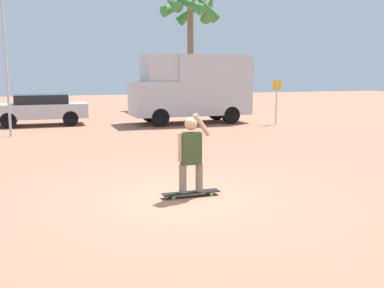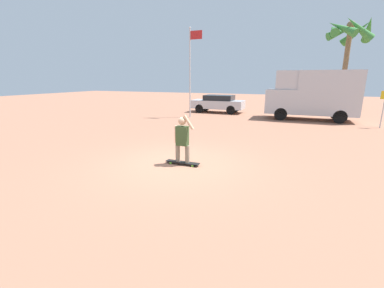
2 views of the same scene
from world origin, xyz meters
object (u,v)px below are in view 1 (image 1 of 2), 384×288
Objects in this scene: camper_van at (192,87)px; parked_car_silver at (40,109)px; person_skateboarder at (191,151)px; skateboard at (191,193)px; palm_tree_near_van at (190,11)px; flagpole at (7,44)px; street_sign at (277,96)px.

parked_car_silver is (-6.80, 1.35, -0.95)m from camper_van.
parked_car_silver is at bearing 101.92° from person_skateboarder.
skateboard is 0.27× the size of parked_car_silver.
palm_tree_near_van reaches higher than person_skateboarder.
parked_car_silver is 0.69× the size of flagpole.
camper_van is at bearing -108.05° from palm_tree_near_van.
camper_van is at bearing -11.25° from parked_car_silver.
palm_tree_near_van is at bearing 71.25° from skateboard.
person_skateboarder reaches higher than skateboard.
camper_van is 9.73m from palm_tree_near_van.
person_skateboarder is at bearing -109.24° from camper_van.
person_skateboarder is at bearing -127.32° from street_sign.
parked_car_silver is 4.34m from flagpole.
person_skateboarder is at bearing -68.91° from flagpole.
camper_van reaches higher than person_skateboarder.
person_skateboarder is at bearing -78.08° from parked_car_silver.
street_sign is (7.54, 9.89, 0.42)m from person_skateboarder.
skateboard is 0.20× the size of camper_van.
person_skateboarder is 21.57m from palm_tree_near_van.
street_sign is (3.49, -1.73, -0.39)m from camper_van.
skateboard is at bearing 0.00° from person_skateboarder.
flagpole is at bearing -135.92° from palm_tree_near_van.
camper_van reaches higher than street_sign.
flagpole reaches higher than street_sign.
camper_van is 8.20m from flagpole.
street_sign is at bearing -16.67° from parked_car_silver.
camper_van is 0.92× the size of flagpole.
person_skateboarder is 0.25× the size of flagpole.
parked_car_silver is at bearing 163.33° from street_sign.
street_sign is at bearing 1.18° from flagpole.
skateboard is 0.74× the size of person_skateboarder.
camper_van is 2.73× the size of street_sign.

